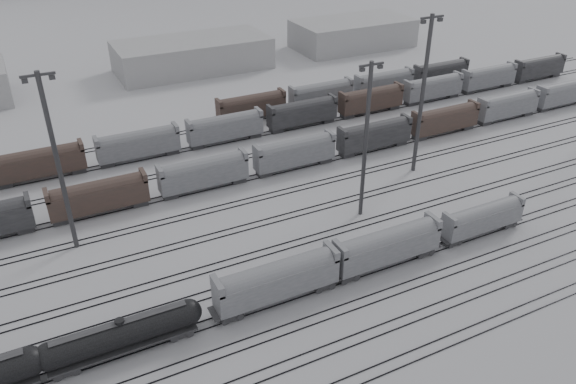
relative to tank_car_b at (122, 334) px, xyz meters
name	(u,v)px	position (x,y,z in m)	size (l,w,h in m)	color
ground	(352,282)	(29.18, -1.00, -2.61)	(900.00, 900.00, 0.00)	silver
tracks	(291,217)	(29.18, 16.50, -2.53)	(220.00, 71.50, 0.16)	black
tank_car_b	(122,334)	(0.00, 0.00, 0.00)	(18.22, 3.04, 4.50)	#232326
hopper_car_a	(277,279)	(18.84, 0.00, 0.92)	(15.93, 3.17, 5.70)	#232326
hopper_car_b	(387,245)	(35.13, 0.00, 0.84)	(15.58, 3.09, 5.57)	#232326
hopper_car_c	(483,217)	(51.97, 0.00, 0.36)	(13.44, 2.67, 4.81)	#232326
light_mast_b	(57,161)	(-1.70, 23.38, 11.07)	(4.13, 0.66, 25.78)	#38373A
light_mast_c	(366,138)	(39.33, 12.66, 10.29)	(3.89, 0.62, 24.30)	#38373A
light_mast_d	(423,93)	(55.81, 20.78, 11.91)	(4.38, 0.70, 27.37)	#38373A
bg_string_near	(295,154)	(37.18, 31.00, 0.19)	(151.00, 3.00, 5.60)	gray
bg_string_mid	(302,114)	(47.18, 47.00, 0.19)	(151.00, 3.00, 5.60)	#232326
bg_string_far	(353,89)	(64.68, 55.00, 0.19)	(66.00, 3.00, 5.60)	#45322B
warehouse_mid	(193,55)	(39.18, 94.00, 1.39)	(40.00, 18.00, 8.00)	#B0B0B3
warehouse_right	(353,33)	(89.18, 94.00, 1.39)	(35.00, 18.00, 8.00)	#B0B0B3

